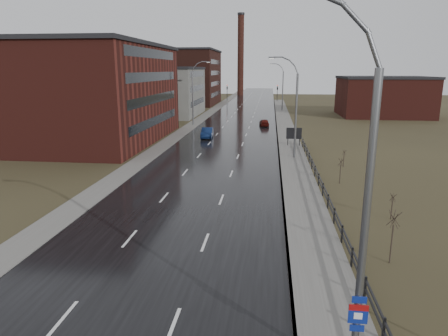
% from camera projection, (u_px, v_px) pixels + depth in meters
% --- Properties ---
extents(road, '(14.00, 300.00, 0.06)m').
position_uv_depth(road, '(236.00, 127.00, 70.05)').
color(road, black).
rests_on(road, ground).
extents(sidewalk_right, '(3.20, 180.00, 0.18)m').
position_uv_depth(sidewalk_right, '(293.00, 159.00, 44.97)').
color(sidewalk_right, '#595651').
rests_on(sidewalk_right, ground).
extents(curb_right, '(0.16, 180.00, 0.18)m').
position_uv_depth(curb_right, '(279.00, 159.00, 45.14)').
color(curb_right, slate).
rests_on(curb_right, ground).
extents(sidewalk_left, '(2.40, 260.00, 0.12)m').
position_uv_depth(sidewalk_left, '(190.00, 127.00, 70.95)').
color(sidewalk_left, '#595651').
rests_on(sidewalk_left, ground).
extents(warehouse_near, '(22.44, 28.56, 13.50)m').
position_uv_depth(warehouse_near, '(79.00, 93.00, 56.29)').
color(warehouse_near, '#471914').
rests_on(warehouse_near, ground).
extents(warehouse_mid, '(16.32, 20.40, 10.50)m').
position_uv_depth(warehouse_mid, '(162.00, 91.00, 88.14)').
color(warehouse_mid, slate).
rests_on(warehouse_mid, ground).
extents(warehouse_far, '(26.52, 24.48, 15.50)m').
position_uv_depth(warehouse_far, '(172.00, 77.00, 117.03)').
color(warehouse_far, '#331611').
rests_on(warehouse_far, ground).
extents(building_right, '(18.36, 16.32, 8.50)m').
position_uv_depth(building_right, '(383.00, 96.00, 86.88)').
color(building_right, '#471914').
rests_on(building_right, ground).
extents(smokestack, '(2.70, 2.70, 30.70)m').
position_uv_depth(smokestack, '(241.00, 55.00, 153.78)').
color(smokestack, '#331611').
rests_on(smokestack, ground).
extents(streetlight_main, '(3.91, 0.29, 12.11)m').
position_uv_depth(streetlight_main, '(355.00, 206.00, 11.72)').
color(streetlight_main, slate).
rests_on(streetlight_main, ground).
extents(streetlight_right_mid, '(3.36, 0.28, 11.35)m').
position_uv_depth(streetlight_right_mid, '(294.00, 107.00, 44.56)').
color(streetlight_right_mid, slate).
rests_on(streetlight_right_mid, ground).
extents(streetlight_left, '(3.36, 0.28, 11.35)m').
position_uv_depth(streetlight_left, '(194.00, 93.00, 71.43)').
color(streetlight_left, slate).
rests_on(streetlight_left, ground).
extents(streetlight_right_far, '(3.36, 0.28, 11.35)m').
position_uv_depth(streetlight_right_far, '(282.00, 87.00, 96.63)').
color(streetlight_right_far, slate).
rests_on(streetlight_right_far, ground).
extents(guardrail, '(0.10, 53.05, 1.10)m').
position_uv_depth(guardrail, '(329.00, 202.00, 28.54)').
color(guardrail, black).
rests_on(guardrail, ground).
extents(shrub_c, '(0.68, 0.72, 2.90)m').
position_uv_depth(shrub_c, '(392.00, 236.00, 20.75)').
color(shrub_c, '#382D23').
rests_on(shrub_c, ground).
extents(shrub_d, '(0.44, 0.46, 1.81)m').
position_uv_depth(shrub_d, '(392.00, 206.00, 27.07)').
color(shrub_d, '#382D23').
rests_on(shrub_d, ground).
extents(shrub_e, '(0.55, 0.58, 2.31)m').
position_uv_depth(shrub_e, '(340.00, 170.00, 35.51)').
color(shrub_e, '#382D23').
rests_on(shrub_e, ground).
extents(shrub_f, '(0.44, 0.46, 1.81)m').
position_uv_depth(shrub_f, '(344.00, 158.00, 41.72)').
color(shrub_f, '#382D23').
rests_on(shrub_f, ground).
extents(billboard, '(2.00, 0.17, 2.53)m').
position_uv_depth(billboard, '(294.00, 134.00, 52.41)').
color(billboard, black).
rests_on(billboard, ground).
extents(traffic_light_left, '(0.58, 2.73, 5.30)m').
position_uv_depth(traffic_light_left, '(227.00, 87.00, 127.69)').
color(traffic_light_left, black).
rests_on(traffic_light_left, ground).
extents(traffic_light_right, '(0.58, 2.73, 5.30)m').
position_uv_depth(traffic_light_right, '(277.00, 87.00, 125.91)').
color(traffic_light_right, black).
rests_on(traffic_light_right, ground).
extents(car_near, '(1.94, 4.72, 1.52)m').
position_uv_depth(car_near, '(207.00, 133.00, 59.12)').
color(car_near, '#0D1D44').
rests_on(car_near, ground).
extents(car_far, '(1.96, 3.96, 1.30)m').
position_uv_depth(car_far, '(264.00, 123.00, 71.50)').
color(car_far, '#4D100C').
rests_on(car_far, ground).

